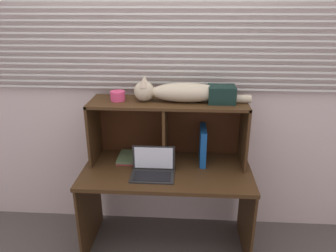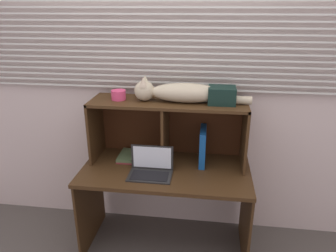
# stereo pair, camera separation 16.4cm
# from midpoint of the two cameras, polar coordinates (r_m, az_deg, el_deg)

# --- Properties ---
(back_panel_with_blinds) EXTENTS (4.40, 0.08, 2.50)m
(back_panel_with_blinds) POSITION_cam_midpoint_polar(r_m,az_deg,el_deg) (2.62, -1.49, 6.70)
(back_panel_with_blinds) COLOR beige
(back_panel_with_blinds) RESTS_ON ground
(desk) EXTENTS (1.29, 0.66, 0.72)m
(desk) POSITION_cam_midpoint_polar(r_m,az_deg,el_deg) (2.55, -2.07, -10.56)
(desk) COLOR #3C2613
(desk) RESTS_ON ground
(hutch_shelf_unit) EXTENTS (1.20, 0.35, 0.50)m
(hutch_shelf_unit) POSITION_cam_midpoint_polar(r_m,az_deg,el_deg) (2.50, -1.90, 1.10)
(hutch_shelf_unit) COLOR #3C2613
(hutch_shelf_unit) RESTS_ON desk
(cat) EXTENTS (0.87, 0.17, 0.19)m
(cat) POSITION_cam_midpoint_polar(r_m,az_deg,el_deg) (2.39, -0.02, 6.04)
(cat) COLOR #BBAE90
(cat) RESTS_ON hutch_shelf_unit
(laptop) EXTENTS (0.32, 0.20, 0.20)m
(laptop) POSITION_cam_midpoint_polar(r_m,az_deg,el_deg) (2.39, -4.70, -7.72)
(laptop) COLOR black
(laptop) RESTS_ON desk
(binder_upright) EXTENTS (0.05, 0.25, 0.29)m
(binder_upright) POSITION_cam_midpoint_polar(r_m,az_deg,el_deg) (2.53, 4.37, -3.44)
(binder_upright) COLOR navy
(binder_upright) RESTS_ON desk
(book_stack) EXTENTS (0.17, 0.24, 0.03)m
(book_stack) POSITION_cam_midpoint_polar(r_m,az_deg,el_deg) (2.65, -8.73, -5.56)
(book_stack) COLOR maroon
(book_stack) RESTS_ON desk
(small_basket) EXTENTS (0.11, 0.11, 0.07)m
(small_basket) POSITION_cam_midpoint_polar(r_m,az_deg,el_deg) (2.47, -10.86, 5.28)
(small_basket) COLOR #D7406D
(small_basket) RESTS_ON hutch_shelf_unit
(storage_box) EXTENTS (0.20, 0.17, 0.13)m
(storage_box) POSITION_cam_midpoint_polar(r_m,az_deg,el_deg) (2.39, 7.61, 5.62)
(storage_box) COLOR black
(storage_box) RESTS_ON hutch_shelf_unit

